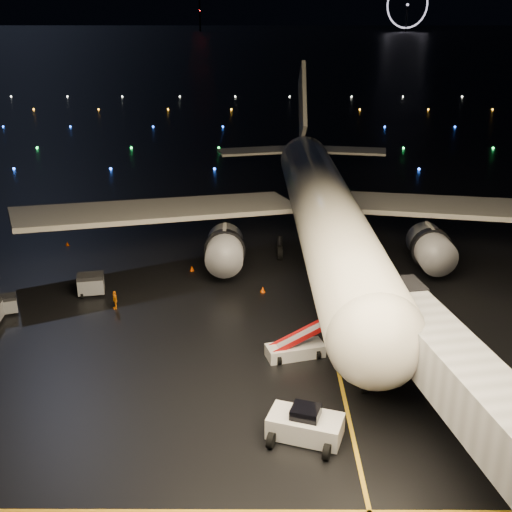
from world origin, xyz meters
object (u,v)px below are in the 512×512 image
(crew_c, at_px, (115,300))
(baggage_cart_2, at_px, (5,305))
(pushback_tug, at_px, (305,422))
(airliner, at_px, (323,170))
(belt_loader, at_px, (295,338))
(baggage_cart_0, at_px, (91,284))

(crew_c, height_order, baggage_cart_2, crew_c)
(pushback_tug, bearing_deg, airliner, 101.57)
(belt_loader, bearing_deg, baggage_cart_0, 132.12)
(airliner, bearing_deg, crew_c, -144.14)
(pushback_tug, bearing_deg, belt_loader, 108.70)
(belt_loader, relative_size, baggage_cart_0, 2.73)
(pushback_tug, relative_size, crew_c, 2.67)
(pushback_tug, distance_m, crew_c, 22.31)
(belt_loader, distance_m, baggage_cart_0, 20.03)
(airliner, distance_m, baggage_cart_0, 24.52)
(crew_c, height_order, baggage_cart_0, baggage_cart_0)
(airliner, relative_size, crew_c, 37.96)
(airliner, height_order, baggage_cart_2, airliner)
(airliner, xyz_separation_m, baggage_cart_0, (-20.67, -10.83, -7.53))
(baggage_cart_0, distance_m, baggage_cart_2, 7.10)
(baggage_cart_0, bearing_deg, airliner, 16.52)
(airliner, xyz_separation_m, crew_c, (-18.04, -13.62, -7.67))
(airliner, xyz_separation_m, pushback_tug, (-3.56, -30.59, -7.46))
(pushback_tug, relative_size, baggage_cart_2, 2.33)
(pushback_tug, xyz_separation_m, crew_c, (-14.48, 16.96, -0.21))
(crew_c, xyz_separation_m, baggage_cart_0, (-2.63, 2.80, 0.15))
(pushback_tug, bearing_deg, baggage_cart_2, 163.50)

